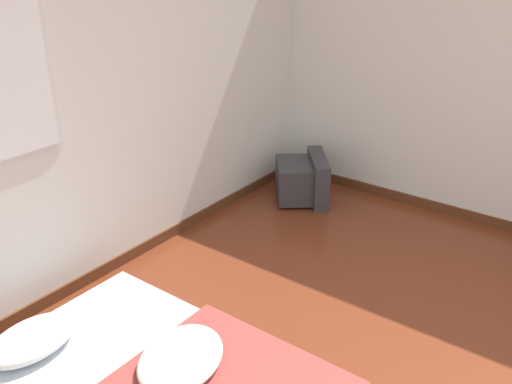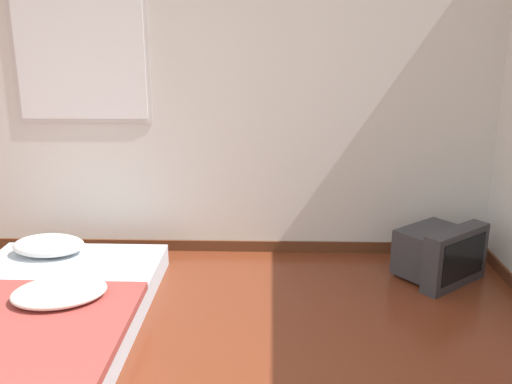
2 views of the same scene
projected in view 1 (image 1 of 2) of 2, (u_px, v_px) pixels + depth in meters
wall_back at (67, 105)px, 3.57m from camera, size 7.45×0.08×2.60m
crt_tv at (304, 179)px, 5.24m from camera, size 0.69×0.68×0.42m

